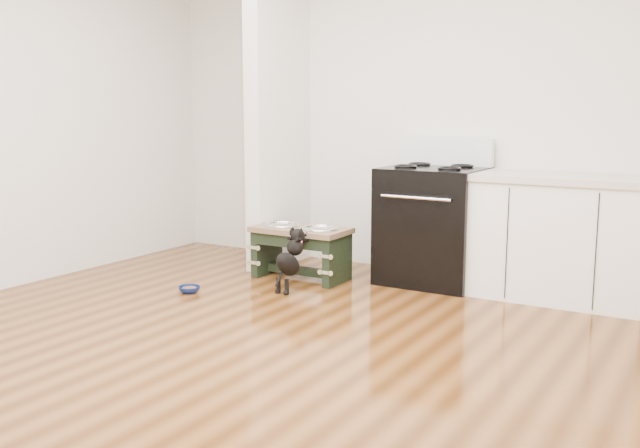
% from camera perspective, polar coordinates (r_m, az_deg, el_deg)
% --- Properties ---
extents(ground, '(5.00, 5.00, 0.00)m').
position_cam_1_polar(ground, '(4.11, -6.13, -10.47)').
color(ground, '#49260D').
rests_on(ground, ground).
extents(room_shell, '(5.00, 5.00, 5.00)m').
position_cam_1_polar(room_shell, '(3.87, -6.56, 12.70)').
color(room_shell, silver).
rests_on(room_shell, ground).
extents(partition_wall, '(0.15, 0.80, 2.70)m').
position_cam_1_polar(partition_wall, '(6.26, -3.34, 8.98)').
color(partition_wall, silver).
rests_on(partition_wall, ground).
extents(oven_range, '(0.76, 0.69, 1.14)m').
position_cam_1_polar(oven_range, '(5.71, 9.00, 0.05)').
color(oven_range, black).
rests_on(oven_range, ground).
extents(cabinet_run, '(1.24, 0.64, 0.91)m').
position_cam_1_polar(cabinet_run, '(5.45, 18.66, -1.04)').
color(cabinet_run, white).
rests_on(cabinet_run, ground).
extents(dog_feeder, '(0.78, 0.42, 0.44)m').
position_cam_1_polar(dog_feeder, '(5.79, -1.56, -1.46)').
color(dog_feeder, black).
rests_on(dog_feeder, ground).
extents(puppy, '(0.14, 0.40, 0.47)m').
position_cam_1_polar(puppy, '(5.43, -2.36, -2.67)').
color(puppy, black).
rests_on(puppy, ground).
extents(floor_bowl, '(0.17, 0.17, 0.05)m').
position_cam_1_polar(floor_bowl, '(5.49, -10.41, -5.17)').
color(floor_bowl, '#0B1B53').
rests_on(floor_bowl, ground).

